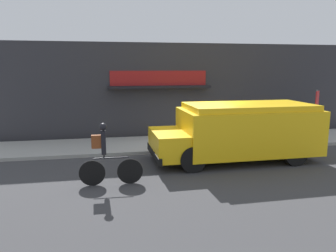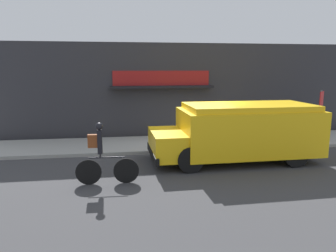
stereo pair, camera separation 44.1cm
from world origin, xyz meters
TOP-DOWN VIEW (x-y plane):
  - ground_plane at (0.00, 0.00)m, footprint 70.00×70.00m
  - sidewalk at (0.00, 1.38)m, footprint 28.00×2.75m
  - storefront at (-0.03, 3.14)m, footprint 17.27×0.75m
  - school_bus at (1.06, -1.25)m, footprint 5.74×2.84m
  - cyclist at (-3.53, -2.94)m, footprint 1.75×0.21m
  - stop_sign_post at (5.28, 0.64)m, footprint 0.45×0.45m

SIDE VIEW (x-z plane):
  - ground_plane at x=0.00m, z-range 0.00..0.00m
  - sidewalk at x=0.00m, z-range 0.00..0.13m
  - cyclist at x=-3.53m, z-range -0.05..1.69m
  - school_bus at x=1.06m, z-range 0.07..2.04m
  - stop_sign_post at x=5.28m, z-range 0.50..2.65m
  - storefront at x=-0.03m, z-range 0.01..4.32m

